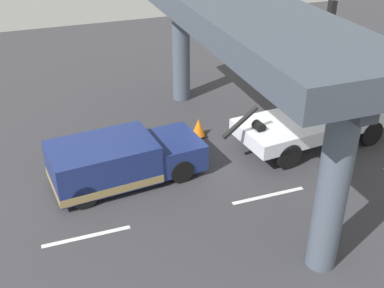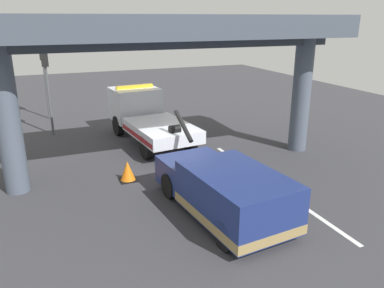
{
  "view_description": "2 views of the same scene",
  "coord_description": "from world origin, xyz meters",
  "px_view_note": "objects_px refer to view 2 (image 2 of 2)",
  "views": [
    {
      "loc": [
        -6.86,
        -13.99,
        9.42
      ],
      "look_at": [
        -2.02,
        -0.72,
        1.37
      ],
      "focal_mm": 45.24,
      "sensor_mm": 36.0,
      "label": 1
    },
    {
      "loc": [
        -13.59,
        4.83,
        5.72
      ],
      "look_at": [
        -1.86,
        0.03,
        1.5
      ],
      "focal_mm": 35.6,
      "sensor_mm": 36.0,
      "label": 2
    }
  ],
  "objects_px": {
    "traffic_light_far": "(44,65)",
    "traffic_cone_orange": "(128,171)",
    "tow_truck_white": "(145,115)",
    "traffic_light_near": "(46,72)",
    "towed_van_green": "(225,191)"
  },
  "relations": [
    {
      "from": "tow_truck_white",
      "to": "traffic_light_near",
      "type": "height_order",
      "value": "traffic_light_near"
    },
    {
      "from": "tow_truck_white",
      "to": "traffic_light_near",
      "type": "relative_size",
      "value": 1.68
    },
    {
      "from": "tow_truck_white",
      "to": "towed_van_green",
      "type": "xyz_separation_m",
      "value": [
        -8.41,
        -0.09,
        -0.42
      ]
    },
    {
      "from": "traffic_light_near",
      "to": "traffic_cone_orange",
      "type": "xyz_separation_m",
      "value": [
        -7.23,
        -2.22,
        -2.82
      ]
    },
    {
      "from": "traffic_light_far",
      "to": "towed_van_green",
      "type": "bearing_deg",
      "value": -163.21
    },
    {
      "from": "tow_truck_white",
      "to": "traffic_light_far",
      "type": "xyz_separation_m",
      "value": [
        5.99,
        4.26,
        1.96
      ]
    },
    {
      "from": "traffic_light_near",
      "to": "traffic_cone_orange",
      "type": "height_order",
      "value": "traffic_light_near"
    },
    {
      "from": "traffic_light_far",
      "to": "traffic_cone_orange",
      "type": "height_order",
      "value": "traffic_light_far"
    },
    {
      "from": "tow_truck_white",
      "to": "traffic_light_near",
      "type": "xyz_separation_m",
      "value": [
        2.49,
        4.26,
        1.97
      ]
    },
    {
      "from": "traffic_light_near",
      "to": "traffic_light_far",
      "type": "relative_size",
      "value": 1.0
    },
    {
      "from": "traffic_light_far",
      "to": "traffic_cone_orange",
      "type": "xyz_separation_m",
      "value": [
        -10.73,
        -2.22,
        -2.81
      ]
    },
    {
      "from": "towed_van_green",
      "to": "traffic_light_far",
      "type": "distance_m",
      "value": 15.23
    },
    {
      "from": "traffic_light_near",
      "to": "tow_truck_white",
      "type": "bearing_deg",
      "value": -120.33
    },
    {
      "from": "traffic_cone_orange",
      "to": "tow_truck_white",
      "type": "bearing_deg",
      "value": -23.28
    },
    {
      "from": "tow_truck_white",
      "to": "traffic_cone_orange",
      "type": "distance_m",
      "value": 5.22
    }
  ]
}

